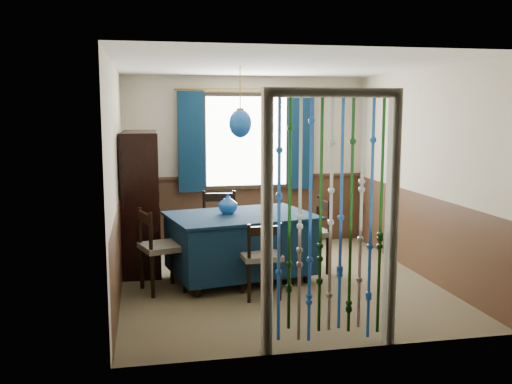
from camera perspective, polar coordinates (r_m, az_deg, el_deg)
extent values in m
plane|color=brown|center=(6.83, 2.03, -8.88)|extent=(4.00, 4.00, 0.00)
plane|color=silver|center=(6.55, 2.14, 12.54)|extent=(4.00, 4.00, 0.00)
plane|color=#BDB49B|center=(8.52, -1.02, 3.10)|extent=(3.60, 0.00, 3.60)
plane|color=#BDB49B|center=(4.67, 7.75, -1.15)|extent=(3.60, 0.00, 3.60)
plane|color=#BDB49B|center=(6.40, -13.80, 1.20)|extent=(0.00, 4.00, 4.00)
plane|color=#BDB49B|center=(7.20, 16.17, 1.86)|extent=(0.00, 4.00, 4.00)
plane|color=#3F2717|center=(8.60, -0.99, -1.89)|extent=(3.60, 0.00, 3.60)
plane|color=#3F2717|center=(4.86, 7.52, -9.89)|extent=(3.60, 0.00, 3.60)
plane|color=#3F2717|center=(6.53, -13.44, -5.34)|extent=(0.00, 4.00, 4.00)
plane|color=#3F2717|center=(7.31, 15.84, -4.00)|extent=(0.00, 4.00, 4.00)
cube|color=black|center=(8.45, -0.96, 5.10)|extent=(1.32, 0.12, 1.42)
cube|color=#0A1F36|center=(6.76, -1.54, -5.18)|extent=(1.76, 1.37, 0.64)
cube|color=#0A1F36|center=(6.69, -1.55, -2.38)|extent=(1.84, 1.44, 0.03)
cylinder|color=black|center=(6.28, -5.88, -9.77)|extent=(0.07, 0.07, 0.14)
cylinder|color=black|center=(6.76, 5.04, -8.46)|extent=(0.07, 0.07, 0.14)
cylinder|color=black|center=(7.03, -7.82, -7.84)|extent=(0.07, 0.07, 0.14)
cylinder|color=black|center=(7.46, 2.11, -6.83)|extent=(0.07, 0.07, 0.14)
cylinder|color=black|center=(6.03, -0.70, -9.08)|extent=(0.04, 0.04, 0.42)
cylinder|color=black|center=(6.11, 2.39, -8.86)|extent=(0.04, 0.04, 0.42)
cylinder|color=black|center=(6.32, -1.35, -8.26)|extent=(0.04, 0.04, 0.42)
cylinder|color=black|center=(6.40, 1.61, -8.06)|extent=(0.04, 0.04, 0.42)
cube|color=#5B5549|center=(6.15, 0.49, -6.41)|extent=(0.43, 0.41, 0.06)
cube|color=black|center=(5.92, 0.89, -3.89)|extent=(0.36, 0.05, 0.09)
cylinder|color=black|center=(5.91, -0.69, -5.22)|extent=(0.04, 0.04, 0.41)
cylinder|color=black|center=(5.99, 2.44, -5.05)|extent=(0.04, 0.04, 0.41)
cylinder|color=black|center=(7.62, -2.19, -5.19)|extent=(0.05, 0.05, 0.48)
cylinder|color=black|center=(7.62, -5.15, -5.23)|extent=(0.05, 0.05, 0.48)
cylinder|color=black|center=(7.26, -2.05, -5.86)|extent=(0.05, 0.05, 0.48)
cylinder|color=black|center=(7.26, -5.16, -5.90)|extent=(0.05, 0.05, 0.48)
cube|color=#5B5549|center=(7.38, -3.66, -3.47)|extent=(0.52, 0.50, 0.06)
cube|color=black|center=(7.51, -3.71, -0.53)|extent=(0.41, 0.09, 0.11)
cylinder|color=black|center=(7.54, -2.21, -1.64)|extent=(0.04, 0.04, 0.47)
cylinder|color=black|center=(7.53, -5.19, -1.67)|extent=(0.04, 0.04, 0.47)
cylinder|color=black|center=(6.61, -11.34, -7.47)|extent=(0.05, 0.05, 0.47)
cylinder|color=black|center=(6.27, -10.29, -8.33)|extent=(0.05, 0.05, 0.47)
cylinder|color=black|center=(6.72, -8.39, -7.14)|extent=(0.05, 0.05, 0.47)
cylinder|color=black|center=(6.38, -7.20, -7.95)|extent=(0.05, 0.05, 0.47)
cube|color=#5B5549|center=(6.43, -9.36, -5.42)|extent=(0.56, 0.57, 0.06)
cube|color=black|center=(6.30, -11.07, -2.53)|extent=(0.16, 0.39, 0.10)
cylinder|color=black|center=(6.50, -11.54, -3.52)|extent=(0.04, 0.04, 0.46)
cylinder|color=black|center=(6.15, -10.49, -4.17)|extent=(0.04, 0.04, 0.46)
cylinder|color=black|center=(7.09, 7.18, -6.34)|extent=(0.05, 0.05, 0.47)
cylinder|color=black|center=(7.43, 6.09, -5.65)|extent=(0.05, 0.05, 0.47)
cylinder|color=black|center=(6.97, 4.46, -6.56)|extent=(0.05, 0.05, 0.47)
cylinder|color=black|center=(7.31, 3.47, -5.84)|extent=(0.05, 0.05, 0.47)
cube|color=#5B5549|center=(7.14, 5.33, -4.03)|extent=(0.46, 0.48, 0.06)
cube|color=black|center=(7.14, 6.78, -1.25)|extent=(0.07, 0.40, 0.10)
cylinder|color=black|center=(6.99, 7.33, -2.67)|extent=(0.04, 0.04, 0.46)
cylinder|color=black|center=(7.34, 6.21, -2.14)|extent=(0.04, 0.04, 0.46)
cube|color=black|center=(7.49, -11.28, -4.07)|extent=(0.49, 1.34, 0.87)
cube|color=black|center=(6.73, -11.48, 2.05)|extent=(0.41, 0.06, 0.87)
cube|color=black|center=(7.99, -11.46, 2.99)|extent=(0.41, 0.06, 0.87)
cube|color=black|center=(7.33, -11.56, 5.78)|extent=(0.44, 1.34, 0.04)
cube|color=black|center=(7.36, -13.10, 2.51)|extent=(0.06, 1.31, 0.87)
cube|color=black|center=(7.37, -11.21, 1.58)|extent=(0.39, 1.26, 0.02)
cube|color=black|center=(7.34, -11.27, 3.79)|extent=(0.39, 1.26, 0.02)
cylinder|color=olive|center=(6.58, -1.59, 9.68)|extent=(0.01, 0.01, 0.65)
ellipsoid|color=#154693|center=(6.58, -1.58, 6.86)|extent=(0.26, 0.26, 0.32)
cylinder|color=olive|center=(6.58, -1.59, 8.25)|extent=(0.08, 0.08, 0.03)
imported|color=#154693|center=(6.73, -2.83, -1.24)|extent=(0.28, 0.28, 0.22)
imported|color=beige|center=(7.03, -11.05, 1.60)|extent=(0.25, 0.25, 0.06)
imported|color=beige|center=(7.62, -11.02, 0.13)|extent=(0.19, 0.19, 0.17)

